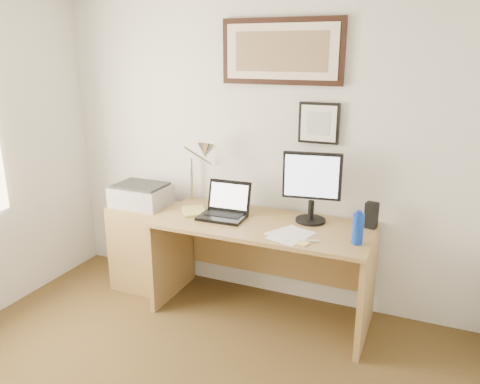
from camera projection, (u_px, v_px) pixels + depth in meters
The scene contains 17 objects.
wall_back at pixel (262, 145), 3.65m from camera, with size 3.50×0.02×2.50m, color silver.
side_cabinet at pixel (146, 246), 3.98m from camera, with size 0.50×0.40×0.73m, color olive.
water_bottle at pixel (358, 229), 3.02m from camera, with size 0.07×0.07×0.21m, color #0E33B8.
bottle_cap at pixel (359, 212), 2.98m from camera, with size 0.04×0.04×0.02m, color #0E33B8.
speaker at pixel (371, 215), 3.30m from camera, with size 0.08×0.07×0.19m, color black.
paper_sheet_a at pixel (291, 235), 3.18m from camera, with size 0.22×0.31×0.00m, color white.
paper_sheet_b at pixel (287, 233), 3.22m from camera, with size 0.19×0.27×0.00m, color white.
sticky_pad at pixel (303, 243), 3.03m from camera, with size 0.07×0.07×0.01m, color #F8DC75.
marker_pen at pixel (308, 241), 3.07m from camera, with size 0.02×0.02×0.14m, color silver.
book at pixel (183, 212), 3.62m from camera, with size 0.17×0.23×0.02m, color #C4C25C.
desk at pixel (266, 248), 3.56m from camera, with size 1.60×0.70×0.75m.
laptop at pixel (225, 209), 3.53m from camera, with size 0.35×0.30×0.26m.
lcd_monitor at pixel (312, 184), 3.35m from camera, with size 0.42×0.22×0.52m.
printer at pixel (141, 195), 3.85m from camera, with size 0.44×0.34×0.18m.
desk_lamp at pixel (205, 153), 3.66m from camera, with size 0.29×0.27×0.53m.
picture_large at pixel (281, 52), 3.37m from camera, with size 0.92×0.04×0.47m.
picture_small at pixel (319, 123), 3.40m from camera, with size 0.30×0.03×0.30m.
Camera 1 is at (1.26, -1.38, 1.95)m, focal length 35.00 mm.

